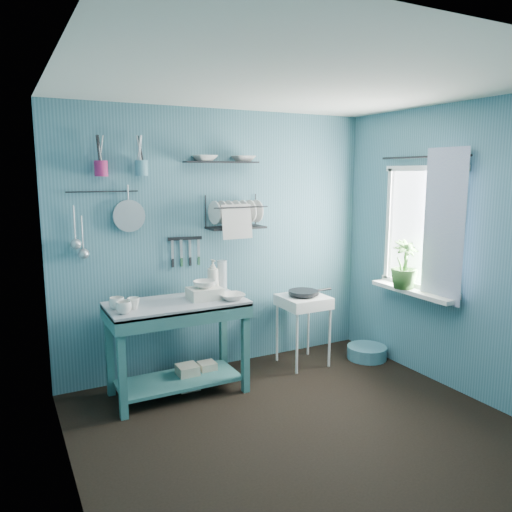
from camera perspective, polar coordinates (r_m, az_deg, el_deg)
name	(u,v)px	position (r m, az deg, el deg)	size (l,w,h in m)	color
floor	(302,431)	(3.98, 5.32, -19.27)	(3.20, 3.20, 0.00)	black
ceiling	(308,83)	(3.53, 5.98, 19.05)	(3.20, 3.20, 0.00)	silver
wall_back	(221,242)	(4.86, -4.07, 1.66)	(3.20, 3.20, 0.00)	#3A6877
wall_front	(490,323)	(2.47, 25.14, -6.98)	(3.20, 3.20, 0.00)	#3A6877
wall_left	(66,292)	(3.01, -20.93, -3.85)	(3.00, 3.00, 0.00)	#3A6877
wall_right	(463,251)	(4.61, 22.54, 0.53)	(3.00, 3.00, 0.00)	#3A6877
work_counter	(178,348)	(4.44, -8.93, -10.35)	(1.17, 0.58, 0.83)	#316766
mug_left	(124,308)	(4.03, -14.87, -5.73)	(0.12, 0.12, 0.10)	silver
mug_mid	(133,303)	(4.15, -13.83, -5.29)	(0.10, 0.10, 0.09)	silver
mug_right	(117,303)	(4.18, -15.63, -5.23)	(0.12, 0.12, 0.10)	silver
wash_tub	(205,293)	(4.36, -5.88, -4.26)	(0.28, 0.22, 0.10)	silver
tub_bowl	(205,284)	(4.35, -5.90, -3.23)	(0.20, 0.20, 0.06)	silver
soap_bottle	(213,276)	(4.60, -4.95, -2.25)	(0.12, 0.12, 0.30)	silver
water_bottle	(222,275)	(4.66, -3.91, -2.21)	(0.09, 0.09, 0.28)	#A6B4B9
counter_bowl	(232,297)	(4.33, -2.77, -4.66)	(0.22, 0.22, 0.05)	silver
hotplate_stand	(303,330)	(5.07, 5.39, -8.43)	(0.44, 0.44, 0.70)	white
frying_pan	(304,292)	(4.97, 5.46, -4.15)	(0.30, 0.30, 0.04)	black
knife_strip	(185,238)	(4.69, -8.12, 2.01)	(0.32, 0.02, 0.03)	black
dish_rack	(236,212)	(4.75, -2.31, 5.07)	(0.55, 0.24, 0.32)	black
upper_shelf	(221,162)	(4.71, -4.02, 10.65)	(0.70, 0.18, 0.01)	black
shelf_bowl_left	(205,152)	(4.65, -5.89, 11.78)	(0.22, 0.22, 0.05)	silver
shelf_bowl_right	(243,161)	(4.80, -1.45, 10.76)	(0.22, 0.22, 0.05)	silver
utensil_cup_magenta	(101,169)	(4.41, -17.29, 9.52)	(0.11, 0.11, 0.13)	#9B1C54
utensil_cup_teal	(141,168)	(4.48, -12.96, 9.77)	(0.11, 0.11, 0.13)	teal
colander	(129,216)	(4.50, -14.30, 4.46)	(0.28, 0.28, 0.03)	#ABADB3
ladle_outer	(74,224)	(4.43, -20.05, 3.50)	(0.01, 0.01, 0.30)	#ABADB3
ladle_inner	(82,233)	(4.45, -19.25, 2.44)	(0.01, 0.01, 0.30)	#ABADB3
hook_rail	(103,192)	(4.46, -17.12, 7.05)	(0.01, 0.01, 0.60)	black
window_glass	(423,228)	(4.88, 18.50, 3.01)	(1.10, 1.10, 0.00)	white
windowsill	(412,291)	(4.92, 17.45, -3.88)	(0.16, 0.95, 0.04)	white
curtain	(444,226)	(4.62, 20.64, 3.18)	(1.35, 1.35, 0.00)	silver
curtain_rod	(423,157)	(4.82, 18.54, 10.68)	(0.02, 0.02, 1.05)	black
potted_plant	(404,264)	(4.89, 16.60, -0.93)	(0.26, 0.26, 0.46)	#396B2B
storage_tin_large	(188,377)	(4.62, -7.83, -13.53)	(0.18, 0.18, 0.22)	tan
storage_tin_small	(207,373)	(4.71, -5.60, -13.13)	(0.15, 0.15, 0.20)	tan
floor_basin	(367,352)	(5.40, 12.55, -10.70)	(0.41, 0.41, 0.13)	teal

